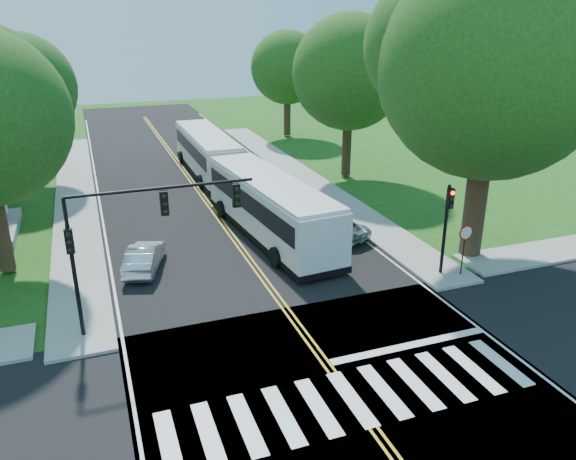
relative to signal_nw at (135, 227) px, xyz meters
name	(u,v)px	position (x,y,z in m)	size (l,w,h in m)	color
ground	(345,390)	(5.86, -6.43, -4.38)	(140.00, 140.00, 0.00)	#1F4D13
road	(219,219)	(5.86, 11.57, -4.37)	(14.00, 96.00, 0.01)	black
cross_road	(345,390)	(5.86, -6.43, -4.37)	(60.00, 12.00, 0.01)	black
center_line	(205,200)	(5.86, 15.57, -4.36)	(0.36, 70.00, 0.01)	gold
edge_line_w	(101,211)	(-0.94, 15.57, -4.36)	(0.12, 70.00, 0.01)	silver
edge_line_e	(298,190)	(12.66, 15.57, -4.36)	(0.12, 70.00, 0.01)	silver
crosswalk	(352,398)	(5.86, -6.93, -4.36)	(12.60, 3.00, 0.01)	silver
stop_bar	(410,345)	(9.36, -4.83, -4.36)	(6.60, 0.40, 0.01)	silver
sidewalk_nw	(76,199)	(-2.44, 18.57, -4.30)	(2.60, 40.00, 0.15)	gray
sidewalk_ne	(303,176)	(14.16, 18.57, -4.30)	(2.60, 40.00, 0.15)	gray
tree_ne_big	(493,65)	(16.86, 1.57, 5.24)	(10.80, 10.80, 14.91)	black
tree_west_far	(20,88)	(-5.14, 23.57, 2.62)	(7.60, 7.60, 10.67)	black
tree_east_mid	(349,72)	(17.36, 17.57, 3.48)	(8.40, 8.40, 11.93)	black
tree_east_far	(287,68)	(18.36, 33.57, 2.48)	(7.20, 7.20, 10.34)	black
signal_nw	(135,227)	(0.00, 0.00, 0.00)	(7.15, 0.46, 5.66)	black
signal_ne	(447,218)	(14.06, 0.01, -1.41)	(0.30, 0.46, 4.40)	black
stop_sign	(465,238)	(14.86, -0.45, -2.35)	(0.76, 0.08, 2.53)	black
bus_lead	(270,206)	(7.91, 7.76, -2.58)	(4.05, 13.27, 3.38)	silver
bus_follow	(207,152)	(7.53, 22.13, -2.65)	(3.09, 12.55, 3.24)	silver
hatchback	(144,257)	(0.67, 5.62, -3.71)	(1.40, 4.01, 1.32)	silver
suv	(334,227)	(11.29, 6.40, -3.78)	(1.95, 4.23, 1.18)	#A2A5A9
dark_sedan	(306,206)	(11.04, 10.17, -3.69)	(1.90, 4.68, 1.36)	black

